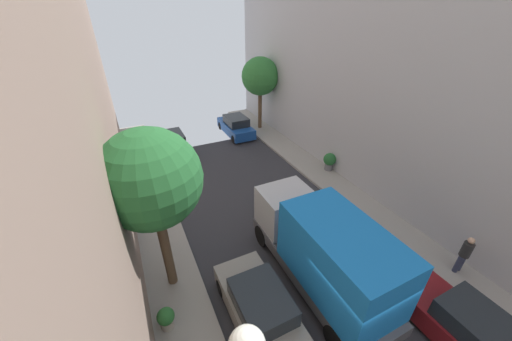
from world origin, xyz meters
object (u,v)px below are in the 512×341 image
(parked_car_right_1, at_px, (470,332))
(potted_plant_0, at_px, (166,318))
(delivery_truck, at_px, (323,249))
(potted_plant_2, at_px, (138,195))
(parked_car_left_2, at_px, (260,309))
(street_tree_1, at_px, (260,77))
(street_tree_0, at_px, (150,180))
(parked_car_right_2, at_px, (236,126))
(parked_car_left_3, at_px, (173,144))
(potted_plant_4, at_px, (330,161))
(pedestrian, at_px, (465,254))

(parked_car_right_1, bearing_deg, potted_plant_0, 151.05)
(delivery_truck, xyz_separation_m, potted_plant_2, (-5.63, 8.23, -1.15))
(parked_car_right_1, distance_m, delivery_truck, 4.84)
(parked_car_left_2, bearing_deg, potted_plant_0, 158.79)
(street_tree_1, relative_size, potted_plant_0, 7.05)
(parked_car_left_2, bearing_deg, parked_car_right_1, -32.61)
(street_tree_0, xyz_separation_m, potted_plant_0, (-0.51, -1.72, -4.13))
(parked_car_right_2, distance_m, delivery_truck, 15.13)
(street_tree_1, bearing_deg, parked_car_right_2, -174.82)
(parked_car_left_3, distance_m, potted_plant_4, 10.98)
(pedestrian, distance_m, potted_plant_0, 11.14)
(parked_car_left_3, distance_m, potted_plant_0, 13.26)
(parked_car_right_2, xyz_separation_m, street_tree_0, (-7.72, -12.45, 4.01))
(parked_car_right_1, height_order, parked_car_right_2, same)
(parked_car_right_2, relative_size, street_tree_1, 0.73)
(street_tree_1, xyz_separation_m, potted_plant_2, (-10.64, -6.83, -3.78))
(parked_car_left_3, distance_m, street_tree_1, 8.67)
(pedestrian, xyz_separation_m, potted_plant_2, (-10.89, 10.25, -0.44))
(street_tree_0, bearing_deg, parked_car_right_1, -39.08)
(street_tree_0, bearing_deg, pedestrian, -23.27)
(delivery_truck, bearing_deg, street_tree_1, 71.59)
(delivery_truck, distance_m, potted_plant_4, 8.82)
(street_tree_1, distance_m, potted_plant_4, 9.22)
(parked_car_right_1, bearing_deg, parked_car_left_3, 107.14)
(pedestrian, bearing_deg, street_tree_1, 90.82)
(parked_car_right_2, relative_size, potted_plant_0, 5.12)
(delivery_truck, bearing_deg, potted_plant_2, 124.38)
(delivery_truck, bearing_deg, parked_car_left_3, 101.20)
(parked_car_right_1, xyz_separation_m, potted_plant_0, (-8.24, 4.55, -0.12))
(parked_car_right_2, height_order, street_tree_0, street_tree_0)
(parked_car_left_3, distance_m, potted_plant_2, 6.15)
(parked_car_left_3, relative_size, delivery_truck, 0.64)
(parked_car_right_1, height_order, potted_plant_2, parked_car_right_1)
(parked_car_left_3, relative_size, parked_car_right_1, 1.00)
(parked_car_right_1, xyz_separation_m, pedestrian, (2.56, 1.85, 0.35))
(parked_car_right_2, relative_size, pedestrian, 2.44)
(parked_car_right_2, relative_size, street_tree_0, 0.68)
(parked_car_right_2, distance_m, street_tree_0, 15.19)
(potted_plant_0, xyz_separation_m, potted_plant_2, (-0.09, 7.55, 0.04))
(parked_car_right_2, bearing_deg, parked_car_left_2, -109.47)
(parked_car_left_3, xyz_separation_m, delivery_truck, (2.70, -13.64, 1.07))
(potted_plant_2, bearing_deg, street_tree_1, 32.70)
(delivery_truck, relative_size, pedestrian, 3.84)
(pedestrian, bearing_deg, potted_plant_4, 86.75)
(parked_car_left_2, bearing_deg, potted_plant_4, 39.80)
(parked_car_right_1, height_order, potted_plant_0, parked_car_right_1)
(parked_car_left_2, xyz_separation_m, pedestrian, (7.96, -1.60, 0.35))
(potted_plant_2, xyz_separation_m, potted_plant_4, (11.38, -1.61, 0.16))
(parked_car_left_3, relative_size, street_tree_0, 0.68)
(parked_car_left_2, height_order, delivery_truck, delivery_truck)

